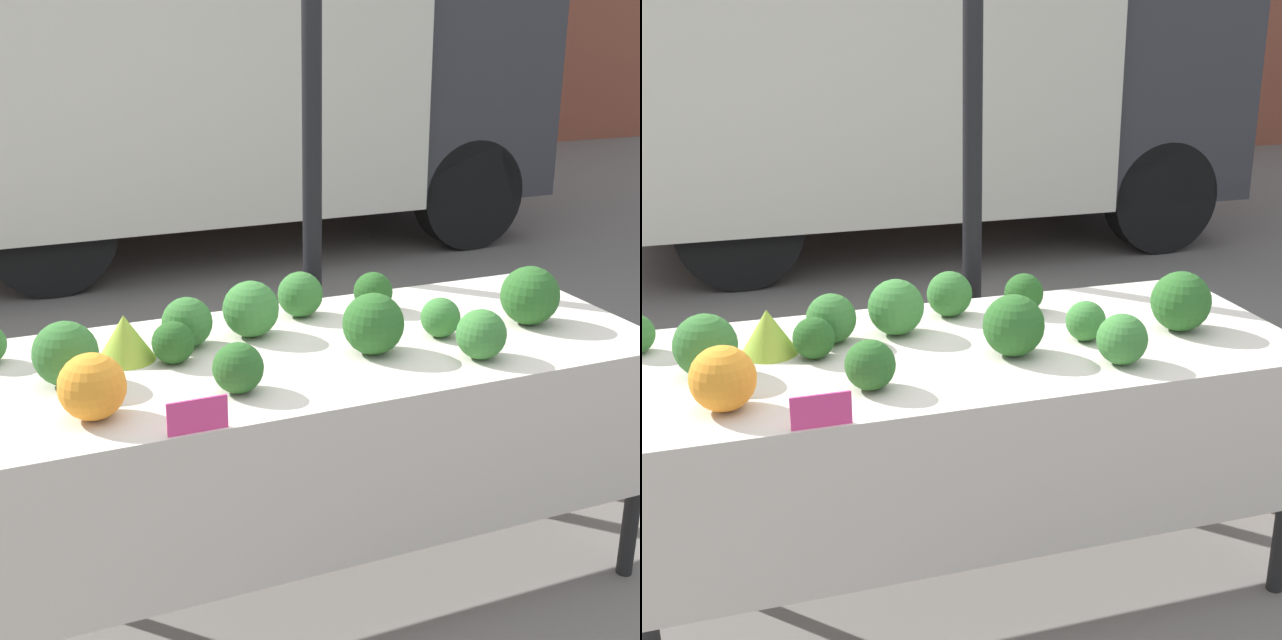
# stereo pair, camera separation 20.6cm
# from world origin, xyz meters

# --- Properties ---
(ground_plane) EXTENTS (40.00, 40.00, 0.00)m
(ground_plane) POSITION_xyz_m (0.00, 0.00, 0.00)
(ground_plane) COLOR slate
(tent_pole) EXTENTS (0.07, 0.07, 2.30)m
(tent_pole) POSITION_xyz_m (0.26, 0.71, 1.15)
(tent_pole) COLOR black
(tent_pole) RESTS_ON ground_plane
(parked_truck) EXTENTS (4.40, 2.09, 2.46)m
(parked_truck) POSITION_xyz_m (0.90, 4.22, 1.33)
(parked_truck) COLOR silver
(parked_truck) RESTS_ON ground_plane
(market_table) EXTENTS (1.94, 0.82, 0.79)m
(market_table) POSITION_xyz_m (0.00, -0.06, 0.69)
(market_table) COLOR beige
(market_table) RESTS_ON ground_plane
(orange_cauliflower) EXTENTS (0.16, 0.16, 0.16)m
(orange_cauliflower) POSITION_xyz_m (-0.68, -0.23, 0.87)
(orange_cauliflower) COLOR orange
(orange_cauliflower) RESTS_ON market_table
(romanesco_head) EXTENTS (0.16, 0.16, 0.13)m
(romanesco_head) POSITION_xyz_m (-0.54, 0.11, 0.85)
(romanesco_head) COLOR #93B238
(romanesco_head) RESTS_ON market_table
(broccoli_head_0) EXTENTS (0.12, 0.12, 0.12)m
(broccoli_head_0) POSITION_xyz_m (-0.42, 0.04, 0.85)
(broccoli_head_0) COLOR #23511E
(broccoli_head_0) RESTS_ON market_table
(broccoli_head_1) EXTENTS (0.14, 0.14, 0.14)m
(broccoli_head_1) POSITION_xyz_m (0.04, 0.27, 0.86)
(broccoli_head_1) COLOR #336B2D
(broccoli_head_1) RESTS_ON market_table
(broccoli_head_2) EXTENTS (0.12, 0.12, 0.12)m
(broccoli_head_2) POSITION_xyz_m (0.36, -0.06, 0.85)
(broccoli_head_2) COLOR #387533
(broccoli_head_2) RESTS_ON market_table
(broccoli_head_3) EXTENTS (0.13, 0.13, 0.13)m
(broccoli_head_3) POSITION_xyz_m (0.28, 0.23, 0.85)
(broccoli_head_3) COLOR #23511E
(broccoli_head_3) RESTS_ON market_table
(broccoli_head_4) EXTENTS (0.13, 0.13, 0.13)m
(broccoli_head_4) POSITION_xyz_m (-0.31, -0.22, 0.85)
(broccoli_head_4) COLOR #285B23
(broccoli_head_4) RESTS_ON market_table
(broccoli_head_5) EXTENTS (0.17, 0.17, 0.17)m
(broccoli_head_5) POSITION_xyz_m (-0.71, 0.00, 0.87)
(broccoli_head_5) COLOR #336B2D
(broccoli_head_5) RESTS_ON market_table
(broccoli_head_6) EXTENTS (0.18, 0.18, 0.18)m
(broccoli_head_6) POSITION_xyz_m (0.67, -0.07, 0.88)
(broccoli_head_6) COLOR #285B23
(broccoli_head_6) RESTS_ON market_table
(broccoli_head_8) EXTENTS (0.17, 0.17, 0.17)m
(broccoli_head_8) POSITION_xyz_m (0.12, -0.11, 0.88)
(broccoli_head_8) COLOR #285B23
(broccoli_head_8) RESTS_ON market_table
(broccoli_head_9) EXTENTS (0.17, 0.17, 0.17)m
(broccoli_head_9) POSITION_xyz_m (-0.16, 0.16, 0.87)
(broccoli_head_9) COLOR #387533
(broccoli_head_9) RESTS_ON market_table
(broccoli_head_10) EXTENTS (0.14, 0.14, 0.14)m
(broccoli_head_10) POSITION_xyz_m (0.38, -0.25, 0.86)
(broccoli_head_10) COLOR #387533
(broccoli_head_10) RESTS_ON market_table
(broccoli_head_11) EXTENTS (0.15, 0.15, 0.15)m
(broccoli_head_11) POSITION_xyz_m (-0.35, 0.15, 0.86)
(broccoli_head_11) COLOR #336B2D
(broccoli_head_11) RESTS_ON market_table
(price_sign) EXTENTS (0.14, 0.01, 0.08)m
(price_sign) POSITION_xyz_m (-0.47, -0.40, 0.83)
(price_sign) COLOR #E53D84
(price_sign) RESTS_ON market_table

